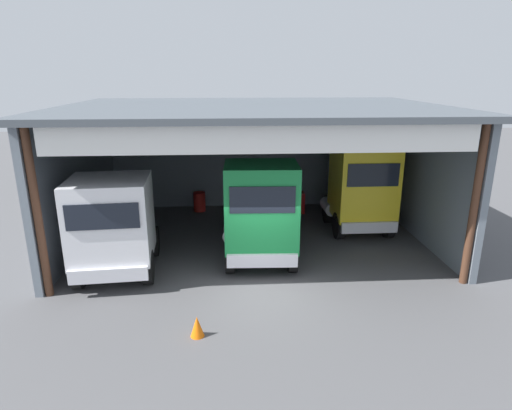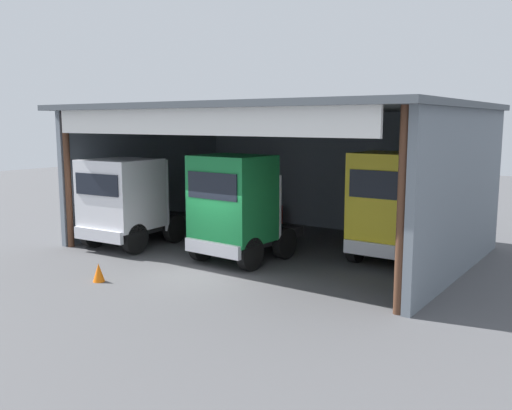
{
  "view_description": "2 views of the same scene",
  "coord_description": "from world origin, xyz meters",
  "px_view_note": "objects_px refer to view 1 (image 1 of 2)",
  "views": [
    {
      "loc": [
        -0.97,
        -12.05,
        6.49
      ],
      "look_at": [
        0.0,
        3.25,
        1.8
      ],
      "focal_mm": 30.34,
      "sensor_mm": 36.0,
      "label": 1
    },
    {
      "loc": [
        11.23,
        -12.71,
        4.75
      ],
      "look_at": [
        0.0,
        3.25,
        1.8
      ],
      "focal_mm": 38.71,
      "sensor_mm": 36.0,
      "label": 2
    }
  ],
  "objects_px": {
    "truck_white_center_right_bay": "(113,225)",
    "truck_yellow_yard_outside": "(361,187)",
    "oil_drum": "(199,202)",
    "truck_green_left_bay": "(260,213)",
    "tool_cart": "(295,203)",
    "traffic_cone": "(197,326)"
  },
  "relations": [
    {
      "from": "oil_drum",
      "to": "tool_cart",
      "type": "bearing_deg",
      "value": -7.13
    },
    {
      "from": "truck_green_left_bay",
      "to": "tool_cart",
      "type": "height_order",
      "value": "truck_green_left_bay"
    },
    {
      "from": "oil_drum",
      "to": "truck_white_center_right_bay",
      "type": "bearing_deg",
      "value": -108.46
    },
    {
      "from": "tool_cart",
      "to": "traffic_cone",
      "type": "bearing_deg",
      "value": -111.73
    },
    {
      "from": "truck_white_center_right_bay",
      "to": "traffic_cone",
      "type": "bearing_deg",
      "value": 123.55
    },
    {
      "from": "truck_green_left_bay",
      "to": "truck_yellow_yard_outside",
      "type": "distance_m",
      "value": 5.27
    },
    {
      "from": "truck_green_left_bay",
      "to": "tool_cart",
      "type": "relative_size",
      "value": 4.21
    },
    {
      "from": "traffic_cone",
      "to": "truck_white_center_right_bay",
      "type": "bearing_deg",
      "value": 127.82
    },
    {
      "from": "truck_yellow_yard_outside",
      "to": "traffic_cone",
      "type": "bearing_deg",
      "value": 48.51
    },
    {
      "from": "truck_yellow_yard_outside",
      "to": "truck_white_center_right_bay",
      "type": "bearing_deg",
      "value": 20.41
    },
    {
      "from": "oil_drum",
      "to": "truck_yellow_yard_outside",
      "type": "bearing_deg",
      "value": -26.41
    },
    {
      "from": "traffic_cone",
      "to": "truck_green_left_bay",
      "type": "bearing_deg",
      "value": 65.9
    },
    {
      "from": "truck_yellow_yard_outside",
      "to": "truck_green_left_bay",
      "type": "bearing_deg",
      "value": 33.34
    },
    {
      "from": "truck_yellow_yard_outside",
      "to": "oil_drum",
      "type": "xyz_separation_m",
      "value": [
        -6.9,
        3.43,
        -1.5
      ]
    },
    {
      "from": "truck_white_center_right_bay",
      "to": "traffic_cone",
      "type": "xyz_separation_m",
      "value": [
        2.9,
        -3.74,
        -1.5
      ]
    },
    {
      "from": "truck_yellow_yard_outside",
      "to": "tool_cart",
      "type": "height_order",
      "value": "truck_yellow_yard_outside"
    },
    {
      "from": "truck_white_center_right_bay",
      "to": "truck_green_left_bay",
      "type": "relative_size",
      "value": 1.16
    },
    {
      "from": "truck_white_center_right_bay",
      "to": "traffic_cone",
      "type": "height_order",
      "value": "truck_white_center_right_bay"
    },
    {
      "from": "truck_yellow_yard_outside",
      "to": "tool_cart",
      "type": "relative_size",
      "value": 4.2
    },
    {
      "from": "truck_white_center_right_bay",
      "to": "truck_yellow_yard_outside",
      "type": "height_order",
      "value": "truck_yellow_yard_outside"
    },
    {
      "from": "truck_yellow_yard_outside",
      "to": "oil_drum",
      "type": "height_order",
      "value": "truck_yellow_yard_outside"
    },
    {
      "from": "truck_yellow_yard_outside",
      "to": "oil_drum",
      "type": "relative_size",
      "value": 4.52
    }
  ]
}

